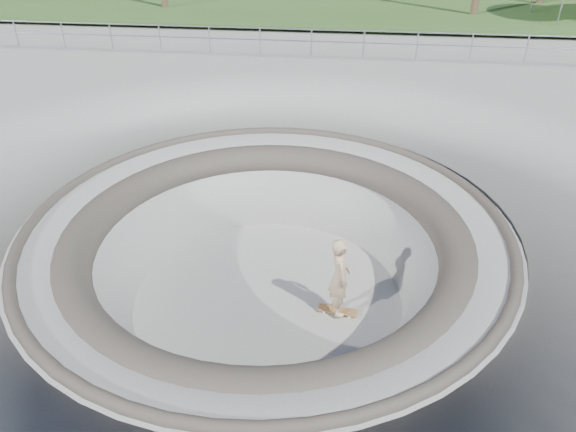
{
  "coord_description": "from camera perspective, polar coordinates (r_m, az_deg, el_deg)",
  "views": [
    {
      "loc": [
        1.57,
        -9.77,
        6.43
      ],
      "look_at": [
        0.39,
        0.61,
        -0.1
      ],
      "focal_mm": 35.0,
      "sensor_mm": 36.0,
      "label": 1
    }
  ],
  "objects": [
    {
      "name": "ground",
      "position": [
        11.8,
        -2.21,
        -1.04
      ],
      "size": [
        180.0,
        180.0,
        0.0
      ],
      "primitive_type": "plane",
      "color": "#9C9B97",
      "rests_on": "ground"
    },
    {
      "name": "skate_bowl",
      "position": [
        12.89,
        -2.05,
        -7.87
      ],
      "size": [
        14.0,
        14.0,
        4.1
      ],
      "color": "#9C9B97",
      "rests_on": "ground"
    },
    {
      "name": "distant_hills",
      "position": [
        68.31,
        8.77,
        20.31
      ],
      "size": [
        103.2,
        45.0,
        28.6
      ],
      "color": "brown",
      "rests_on": "ground"
    },
    {
      "name": "safety_railing",
      "position": [
        22.57,
        2.4,
        17.24
      ],
      "size": [
        25.0,
        0.06,
        1.03
      ],
      "color": "#93959B",
      "rests_on": "ground"
    },
    {
      "name": "skateboard",
      "position": [
        12.49,
        5.06,
        -9.54
      ],
      "size": [
        0.89,
        0.37,
        0.09
      ],
      "color": "olive",
      "rests_on": "ground"
    },
    {
      "name": "skater",
      "position": [
        11.89,
        5.27,
        -6.12
      ],
      "size": [
        0.6,
        0.76,
        1.86
      ],
      "primitive_type": "imported",
      "rotation": [
        0.0,
        0.0,
        1.82
      ],
      "color": "tan",
      "rests_on": "skateboard"
    }
  ]
}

